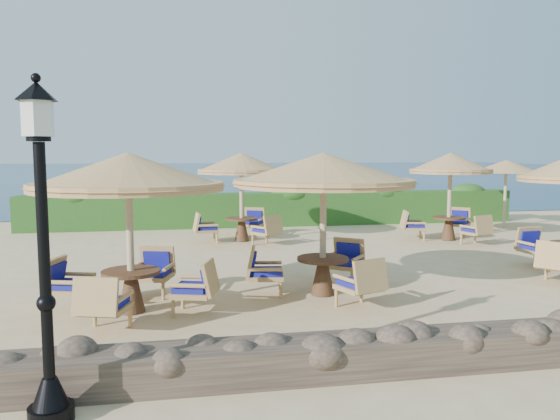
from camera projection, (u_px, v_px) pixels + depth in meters
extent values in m
plane|color=#D6BA87|center=(332.00, 265.00, 12.91)|extent=(120.00, 120.00, 0.00)
plane|color=#0B2649|center=(204.00, 171.00, 81.39)|extent=(160.00, 160.00, 0.00)
cube|color=#1D4817|center=(278.00, 209.00, 19.89)|extent=(18.00, 0.90, 1.20)
cube|color=brown|center=(467.00, 348.00, 6.82)|extent=(15.00, 0.65, 0.44)
cylinder|color=black|center=(51.00, 413.00, 5.39)|extent=(0.44, 0.44, 0.16)
cone|color=black|center=(50.00, 392.00, 5.37)|extent=(0.36, 0.36, 0.30)
cylinder|color=black|center=(44.00, 268.00, 5.24)|extent=(0.11, 0.11, 2.40)
cylinder|color=silver|center=(38.00, 117.00, 5.09)|extent=(0.30, 0.30, 0.36)
cone|color=black|center=(36.00, 91.00, 5.07)|extent=(0.40, 0.40, 0.18)
cylinder|color=#C3AE8A|center=(505.00, 197.00, 19.28)|extent=(0.10, 0.10, 2.20)
cone|color=#A07342|center=(506.00, 166.00, 19.17)|extent=(2.30, 2.30, 0.45)
cylinder|color=#C3AE8A|center=(130.00, 241.00, 8.98)|extent=(0.12, 0.12, 2.40)
cone|color=#A07342|center=(128.00, 169.00, 8.86)|extent=(3.17, 3.17, 0.55)
cylinder|color=#A07342|center=(128.00, 187.00, 8.89)|extent=(3.10, 3.10, 0.14)
cylinder|color=#4F321C|center=(131.00, 272.00, 9.04)|extent=(0.96, 0.96, 0.06)
cone|color=#4F321C|center=(132.00, 293.00, 9.07)|extent=(0.44, 0.44, 0.64)
cylinder|color=#C3AE8A|center=(323.00, 231.00, 10.11)|extent=(0.12, 0.12, 2.40)
cone|color=#A07342|center=(324.00, 168.00, 9.98)|extent=(3.38, 3.38, 0.55)
cylinder|color=#A07342|center=(323.00, 183.00, 10.01)|extent=(3.31, 3.31, 0.14)
cylinder|color=#4F321C|center=(323.00, 259.00, 10.16)|extent=(0.96, 0.96, 0.06)
cone|color=#4F321C|center=(323.00, 277.00, 10.20)|extent=(0.44, 0.44, 0.64)
cylinder|color=#C3AE8A|center=(242.00, 201.00, 16.29)|extent=(0.12, 0.12, 2.40)
cone|color=#A07342|center=(241.00, 162.00, 16.17)|extent=(2.62, 2.62, 0.55)
cylinder|color=#A07342|center=(241.00, 171.00, 16.20)|extent=(2.57, 2.57, 0.14)
cylinder|color=#4F321C|center=(242.00, 219.00, 16.35)|extent=(0.96, 0.96, 0.06)
cone|color=#4F321C|center=(242.00, 230.00, 16.38)|extent=(0.44, 0.44, 0.64)
cylinder|color=#C3AE8A|center=(449.00, 201.00, 16.50)|extent=(0.12, 0.12, 2.40)
cone|color=#A07342|center=(451.00, 162.00, 16.38)|extent=(2.46, 2.46, 0.55)
cylinder|color=#A07342|center=(450.00, 171.00, 16.40)|extent=(2.41, 2.41, 0.14)
cylinder|color=#4F321C|center=(449.00, 218.00, 16.55)|extent=(0.96, 0.96, 0.06)
cone|color=#4F321C|center=(448.00, 229.00, 16.59)|extent=(0.44, 0.44, 0.64)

